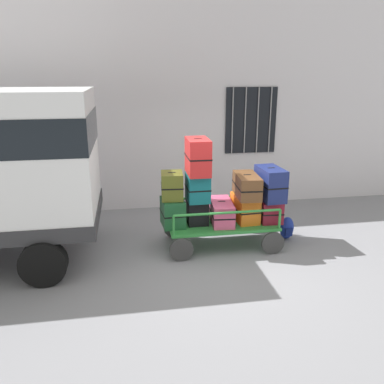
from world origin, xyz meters
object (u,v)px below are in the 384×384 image
Objects in this scene: luggage_cart at (221,227)px; backpack at (287,228)px; suitcase_midleft_middle at (198,187)px; suitcase_midleft_top at (198,157)px; suitcase_right_middle at (270,184)px; suitcase_left_bottom at (173,212)px; suitcase_midright_bottom at (245,208)px; suitcase_left_middle at (172,186)px; suitcase_midright_middle at (247,186)px; suitcase_right_bottom at (268,209)px; suitcase_midleft_bottom at (197,211)px; suitcase_center_bottom at (221,212)px.

backpack is at bearing 3.22° from luggage_cart.
suitcase_midleft_middle is at bearing -177.21° from backpack.
suitcase_midleft_top is 1.44m from suitcase_right_middle.
suitcase_left_bottom is 1.34m from suitcase_midright_bottom.
suitcase_midright_bottom is at bearing -0.42° from suitcase_left_middle.
suitcase_midright_middle is (0.89, -0.02, -0.00)m from suitcase_midleft_middle.
suitcase_left_middle is 1.00× the size of suitcase_midleft_middle.
backpack is (1.75, 0.09, -0.92)m from suitcase_midleft_middle.
suitcase_midright_bottom reaches higher than suitcase_right_bottom.
suitcase_left_bottom is 1.25× the size of suitcase_midleft_bottom.
suitcase_midright_bottom reaches higher than suitcase_midleft_bottom.
suitcase_midleft_top reaches higher than suitcase_right_middle.
suitcase_midleft_middle is 1.33m from suitcase_right_middle.
suitcase_midleft_top reaches higher than suitcase_left_bottom.
luggage_cart is at bearing -176.89° from suitcase_midright_bottom.
suitcase_left_bottom is 1.08× the size of suitcase_midleft_middle.
suitcase_right_bottom is 1.58× the size of backpack.
suitcase_left_middle is 0.62× the size of suitcase_midright_middle.
suitcase_midright_bottom is (0.44, 0.02, 0.33)m from luggage_cart.
suitcase_left_middle is at bearing 178.58° from suitcase_right_middle.
suitcase_right_middle is at bearing -1.97° from suitcase_midleft_bottom.
suitcase_left_bottom is 0.80× the size of suitcase_right_bottom.
suitcase_midleft_middle reaches higher than suitcase_midleft_bottom.
suitcase_midleft_bottom is at bearing 175.40° from luggage_cart.
suitcase_midleft_bottom is at bearing 0.22° from suitcase_left_middle.
suitcase_midright_bottom is (0.44, 0.00, 0.04)m from suitcase_center_bottom.
suitcase_midleft_middle reaches higher than suitcase_midright_middle.
suitcase_midleft_middle is 0.71× the size of suitcase_right_middle.
luggage_cart is 2.90× the size of suitcase_right_bottom.
suitcase_right_middle is (0.44, 0.02, 0.01)m from suitcase_midright_middle.
suitcase_left_middle is (-0.89, 0.03, 0.82)m from luggage_cart.
suitcase_center_bottom is (0.44, -0.02, -0.02)m from suitcase_midleft_bottom.
suitcase_midright_middle reaches higher than suitcase_right_bottom.
suitcase_left_bottom is 0.82× the size of suitcase_midleft_top.
suitcase_right_bottom reaches higher than luggage_cart.
suitcase_right_middle is at bearing 2.46° from suitcase_midright_middle.
suitcase_midright_bottom is 0.96× the size of suitcase_right_bottom.
suitcase_midleft_bottom is at bearing -178.77° from backpack.
suitcase_left_middle reaches higher than luggage_cart.
suitcase_midleft_bottom reaches higher than suitcase_center_bottom.
backpack is at bearing 2.10° from suitcase_left_bottom.
luggage_cart is 2.36× the size of suitcase_center_bottom.
suitcase_center_bottom is at bearing 178.04° from suitcase_right_middle.
luggage_cart is at bearing -176.78° from backpack.
backpack is (2.20, 0.08, -0.48)m from suitcase_left_bottom.
suitcase_midleft_middle reaches higher than luggage_cart.
suitcase_midright_bottom reaches higher than luggage_cart.
luggage_cart is 0.89m from suitcase_midleft_middle.
suitcase_midright_middle is (0.44, -0.05, 0.48)m from suitcase_center_bottom.
suitcase_center_bottom is (0.89, 0.03, -0.05)m from suitcase_left_bottom.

